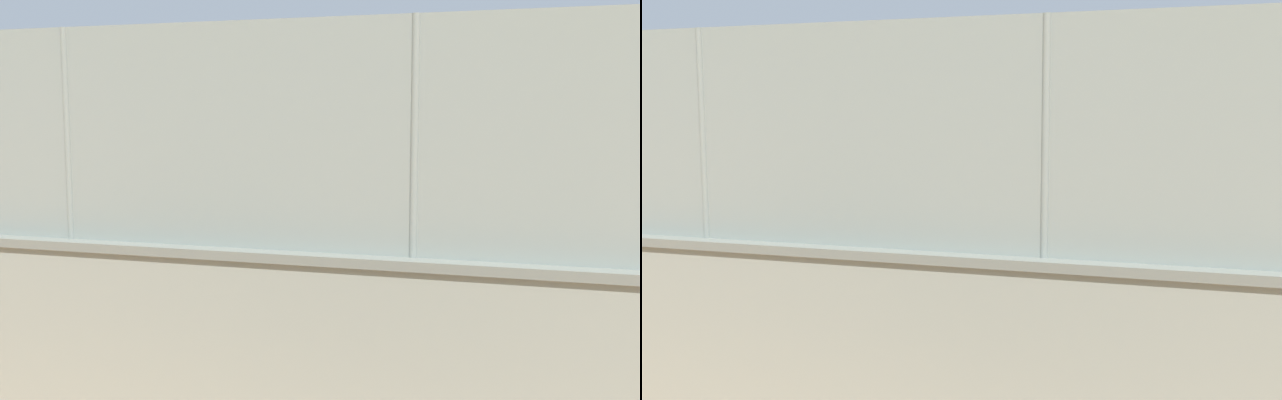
{
  "view_description": "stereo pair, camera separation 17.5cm",
  "coord_description": "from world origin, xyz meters",
  "views": [
    {
      "loc": [
        -5.2,
        18.34,
        2.72
      ],
      "look_at": [
        -1.93,
        7.85,
        1.44
      ],
      "focal_mm": 40.76,
      "sensor_mm": 36.0,
      "label": 1
    },
    {
      "loc": [
        -5.36,
        18.29,
        2.72
      ],
      "look_at": [
        -1.93,
        7.85,
        1.44
      ],
      "focal_mm": 40.76,
      "sensor_mm": 36.0,
      "label": 2
    }
  ],
  "objects": [
    {
      "name": "player_foreground_swinging",
      "position": [
        0.34,
        6.73,
        1.01
      ],
      "size": [
        0.69,
        1.0,
        1.71
      ],
      "color": "#591919",
      "rests_on": "ground_plane"
    },
    {
      "name": "player_baseline_waiting",
      "position": [
        -3.52,
        2.6,
        0.87
      ],
      "size": [
        0.9,
        1.0,
        1.49
      ],
      "color": "black",
      "rests_on": "ground_plane"
    },
    {
      "name": "sports_ball",
      "position": [
        -3.34,
        3.84,
        0.06
      ],
      "size": [
        0.12,
        0.12,
        0.12
      ],
      "primitive_type": "sphere",
      "color": "#3399D8",
      "rests_on": "ground_plane"
    },
    {
      "name": "courtside_bench",
      "position": [
        -2.05,
        10.88,
        0.46
      ],
      "size": [
        1.61,
        0.4,
        0.87
      ],
      "color": "#4C6B4C",
      "rests_on": "ground_plane"
    },
    {
      "name": "perimeter_wall",
      "position": [
        -2.68,
        12.8,
        0.81
      ],
      "size": [
        28.48,
        0.79,
        1.62
      ],
      "color": "gray",
      "rests_on": "ground_plane"
    },
    {
      "name": "ground_plane",
      "position": [
        0.0,
        0.0,
        0.0
      ],
      "size": [
        260.0,
        260.0,
        0.0
      ],
      "primitive_type": "plane",
      "color": "tan"
    },
    {
      "name": "fence_panel_on_wall",
      "position": [
        -2.68,
        12.8,
        2.55
      ],
      "size": [
        27.97,
        0.47,
        1.87
      ],
      "color": "gray",
      "rests_on": "perimeter_wall"
    }
  ]
}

